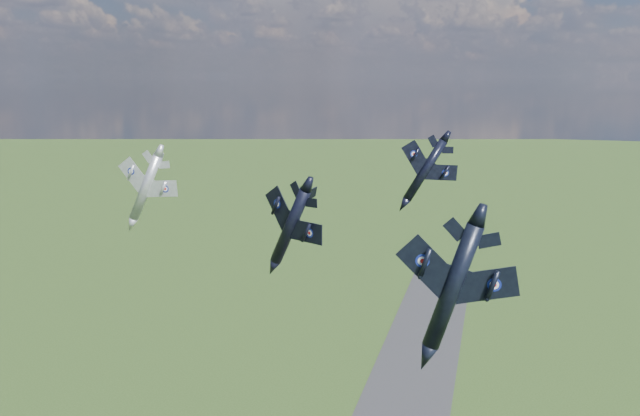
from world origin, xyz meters
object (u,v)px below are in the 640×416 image
(jet_lead_navy, at_px, (290,226))
(jet_right_navy, at_px, (453,287))
(jet_high_navy, at_px, (425,170))
(jet_left_silver, at_px, (146,187))

(jet_lead_navy, height_order, jet_right_navy, jet_lead_navy)
(jet_lead_navy, bearing_deg, jet_high_navy, 91.86)
(jet_lead_navy, xyz_separation_m, jet_left_silver, (-23.78, 6.87, 2.48))
(jet_right_navy, distance_m, jet_high_navy, 48.59)
(jet_right_navy, xyz_separation_m, jet_left_silver, (-44.36, 24.61, 2.29))
(jet_right_navy, relative_size, jet_high_navy, 1.05)
(jet_right_navy, xyz_separation_m, jet_high_navy, (-7.86, 47.87, 2.88))
(jet_left_silver, bearing_deg, jet_right_navy, -33.90)
(jet_right_navy, bearing_deg, jet_high_navy, 91.17)
(jet_high_navy, distance_m, jet_left_silver, 43.29)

